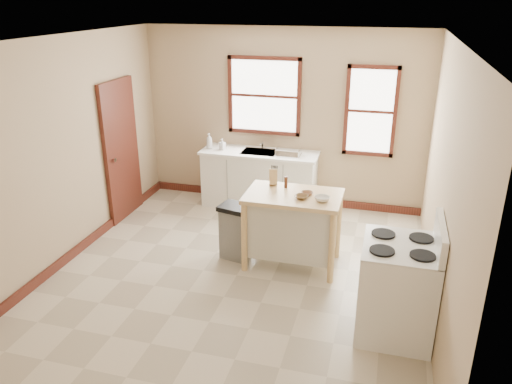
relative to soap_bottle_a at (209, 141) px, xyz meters
The scene contains 23 objects.
floor 2.65m from the soap_bottle_a, 62.51° to the right, with size 5.00×5.00×0.00m, color beige.
ceiling 3.00m from the soap_bottle_a, 62.51° to the right, with size 5.00×5.00×0.00m, color white.
wall_back 1.23m from the soap_bottle_a, 17.02° to the left, with size 4.50×0.04×2.80m, color tan.
wall_left 2.46m from the soap_bottle_a, 117.61° to the right, with size 0.04×5.00×2.80m, color tan.
wall_right 4.02m from the soap_bottle_a, 32.60° to the right, with size 0.04×5.00×2.80m, color tan.
window_main 1.13m from the soap_bottle_a, 21.48° to the left, with size 1.17×0.06×1.22m, color #3D1810, non-canonical shape.
window_side 2.55m from the soap_bottle_a, ahead, with size 0.77×0.06×1.37m, color #3D1810, non-canonical shape.
door_left 1.38m from the soap_bottle_a, 141.78° to the right, with size 0.06×0.90×2.10m, color #3D1810.
baseboard_back 1.53m from the soap_bottle_a, 15.61° to the left, with size 4.50×0.04×0.12m, color #3D1810.
baseboard_left 2.61m from the soap_bottle_a, 116.98° to the right, with size 0.04×5.00×0.12m, color #3D1810.
sink_counter 1.01m from the soap_bottle_a, ahead, with size 1.86×0.62×0.92m, color silver, non-canonical shape.
faucet 0.85m from the soap_bottle_a, 15.21° to the left, with size 0.03×0.03×0.22m, color silver.
soap_bottle_a is the anchor object (origin of this frame).
soap_bottle_b 0.22m from the soap_bottle_a, ahead, with size 0.08×0.08×0.18m, color #B2B2B2.
dish_rack 1.31m from the soap_bottle_a, ahead, with size 0.38×0.28×0.09m, color silver, non-canonical shape.
kitchen_island 2.47m from the soap_bottle_a, 44.40° to the right, with size 1.17×0.75×0.96m, color #ECC38B, non-canonical shape.
knife_block 2.00m from the soap_bottle_a, 45.61° to the right, with size 0.10×0.10×0.20m, color tan, non-canonical shape.
pepper_grinder 2.16m from the soap_bottle_a, 43.28° to the right, with size 0.04×0.04×0.15m, color #482313.
bowl_a 2.56m from the soap_bottle_a, 44.32° to the right, with size 0.16×0.16×0.04m, color brown.
bowl_b 2.50m from the soap_bottle_a, 41.36° to the right, with size 0.14×0.14×0.04m, color brown.
bowl_c 2.75m from the soap_bottle_a, 40.83° to the right, with size 0.18×0.18×0.06m, color silver.
trash_bin 2.07m from the soap_bottle_a, 60.42° to the right, with size 0.38×0.32×0.74m, color slate, non-canonical shape.
gas_stove 4.09m from the soap_bottle_a, 42.59° to the right, with size 0.79×0.81×1.26m, color white, non-canonical shape.
Camera 1 is at (1.65, -5.09, 3.24)m, focal length 35.00 mm.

